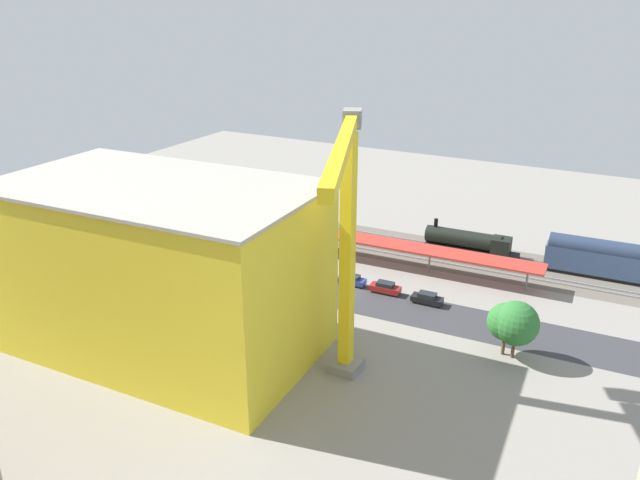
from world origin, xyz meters
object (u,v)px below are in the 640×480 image
object	(u,v)px
box_truck_1	(186,271)
street_tree_2	(172,241)
street_tree_0	(506,322)
parked_car_1	(385,288)
locomotive	(472,243)
street_tree_3	(516,323)
traffic_light	(276,266)
passenger_coach	(601,257)
street_tree_1	(184,241)
parked_car_5	(246,260)
construction_building	(162,270)
freight_coach_far	(243,209)
parked_car_2	(352,280)
box_truck_0	(166,267)
platform_canopy_near	(385,243)
parked_car_0	(427,299)
parked_car_4	(279,266)
tower_crane	(346,234)
parked_car_3	(309,274)

from	to	relation	value
box_truck_1	street_tree_2	world-z (taller)	street_tree_2
street_tree_0	parked_car_1	bearing A→B (deg)	-24.88
locomotive	street_tree_2	bearing A→B (deg)	35.66
street_tree_2	street_tree_3	bearing A→B (deg)	178.76
box_truck_1	traffic_light	xyz separation A→B (m)	(-15.03, -2.58, 3.03)
passenger_coach	street_tree_3	distance (m)	31.51
street_tree_1	street_tree_2	world-z (taller)	street_tree_1
parked_car_5	construction_building	world-z (taller)	construction_building
freight_coach_far	parked_car_2	distance (m)	34.09
box_truck_0	street_tree_1	world-z (taller)	street_tree_1
street_tree_0	street_tree_2	distance (m)	53.44
traffic_light	box_truck_1	bearing A→B (deg)	9.75
street_tree_1	traffic_light	xyz separation A→B (m)	(-17.22, 0.07, -0.78)
locomotive	passenger_coach	bearing A→B (deg)	-180.00
platform_canopy_near	construction_building	xyz separation A→B (m)	(14.57, 36.90, 6.75)
freight_coach_far	box_truck_1	size ratio (longest dim) A/B	1.65
box_truck_1	street_tree_0	xyz separation A→B (m)	(-48.84, -1.55, 2.99)
traffic_light	parked_car_2	bearing A→B (deg)	-136.11
passenger_coach	parked_car_0	xyz separation A→B (m)	(21.03, 21.83, -2.52)
freight_coach_far	parked_car_4	xyz separation A→B (m)	(-17.94, 15.78, -2.22)
construction_building	tower_crane	bearing A→B (deg)	-175.99
construction_building	street_tree_0	world-z (taller)	construction_building
platform_canopy_near	traffic_light	world-z (taller)	traffic_light
freight_coach_far	street_tree_3	distance (m)	62.05
locomotive	platform_canopy_near	bearing A→B (deg)	44.53
locomotive	freight_coach_far	xyz separation A→B (m)	(43.48, 6.23, 1.09)
passenger_coach	parked_car_3	distance (m)	46.23
locomotive	traffic_light	size ratio (longest dim) A/B	2.32
parked_car_1	traffic_light	distance (m)	16.81
locomotive	parked_car_4	xyz separation A→B (m)	(25.53, 22.02, -1.13)
locomotive	street_tree_2	xyz separation A→B (m)	(41.13, 29.51, 3.05)
platform_canopy_near	parked_car_2	xyz separation A→B (m)	(1.45, 9.90, -3.02)
parked_car_4	street_tree_1	xyz separation A→B (m)	(13.20, 7.37, 4.59)
parked_car_0	parked_car_5	bearing A→B (deg)	1.02
parked_car_2	box_truck_1	xyz separation A→B (m)	(23.59, 10.82, 0.83)
parked_car_1	parked_car_4	xyz separation A→B (m)	(18.28, 0.60, -0.00)
passenger_coach	parked_car_4	world-z (taller)	passenger_coach
passenger_coach	parked_car_2	distance (m)	39.68
tower_crane	box_truck_0	distance (m)	43.56
parked_car_0	street_tree_3	bearing A→B (deg)	147.76
freight_coach_far	box_truck_1	world-z (taller)	freight_coach_far
street_tree_0	traffic_light	distance (m)	33.83
parked_car_0	parked_car_4	bearing A→B (deg)	0.42
parked_car_4	street_tree_3	size ratio (longest dim) A/B	0.63
box_truck_1	street_tree_1	bearing A→B (deg)	-50.39
passenger_coach	street_tree_1	distance (m)	66.15
locomotive	parked_car_1	xyz separation A→B (m)	(7.25, 21.42, -1.13)
parked_car_1	street_tree_1	bearing A→B (deg)	14.19
passenger_coach	tower_crane	distance (m)	53.35
passenger_coach	parked_car_5	xyz separation A→B (m)	(52.25, 22.39, -2.53)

